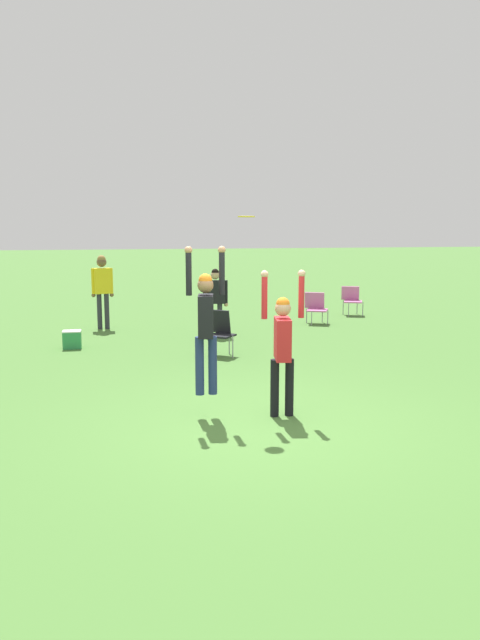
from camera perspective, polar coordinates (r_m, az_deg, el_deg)
ground_plane at (r=8.45m, az=1.40°, el=-9.33°), size 120.00×120.00×0.00m
person_jumping at (r=8.40m, az=-3.15°, el=0.22°), size 0.55×0.43×2.02m
person_defending at (r=8.49m, az=3.91°, el=-1.86°), size 0.62×0.49×2.02m
frisbee at (r=8.39m, az=0.58°, el=9.43°), size 0.23×0.23×0.02m
camping_chair_0 at (r=18.46m, az=10.19°, el=1.96°), size 0.66×0.71×0.83m
camping_chair_1 at (r=12.55m, az=-1.79°, el=-0.86°), size 0.64×0.72×0.92m
camping_chair_2 at (r=16.75m, az=6.96°, el=1.26°), size 0.69×0.75×0.82m
person_spectator_near at (r=14.74m, az=-2.27°, el=2.21°), size 0.62×0.24×1.59m
person_spectator_far at (r=16.04m, az=-12.48°, el=3.22°), size 0.55×0.29×1.86m
cooler_box at (r=13.78m, az=-15.10°, el=-1.73°), size 0.39×0.31×0.38m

